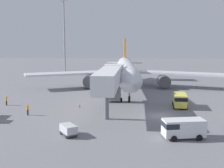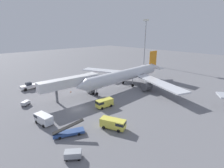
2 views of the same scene
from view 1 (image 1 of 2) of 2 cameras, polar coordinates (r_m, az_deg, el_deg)
The scene contains 10 objects.
ground_plane at distance 43.63m, azimuth 9.65°, elevation -6.30°, with size 300.00×300.00×0.00m, color slate.
airplane_at_gate at distance 67.42m, azimuth 2.91°, elevation 2.62°, with size 48.35×44.98×11.88m.
jet_bridge at distance 45.89m, azimuth -0.35°, elevation 1.04°, with size 4.25×19.07×6.86m.
service_van_near_right at distance 34.19m, azimuth 13.77°, elevation -8.38°, with size 4.97×2.91×2.20m.
service_van_far_left at distance 49.77m, azimuth 13.33°, elevation -3.06°, with size 2.71×4.97×2.27m.
baggage_cart_near_center at distance 34.62m, azimuth -8.63°, elevation -8.92°, with size 2.41×2.71×1.31m.
ground_crew_worker_foreground at distance 53.28m, azimuth -20.20°, elevation -3.07°, with size 0.33×0.33×1.64m.
ground_crew_worker_midground at distance 45.25m, azimuth -16.37°, elevation -4.81°, with size 0.45×0.45×1.72m.
safety_cone_alpha at distance 49.13m, azimuth -6.45°, elevation -4.26°, with size 0.35×0.35×0.54m.
apron_light_mast at distance 111.05m, azimuth -9.50°, elevation 12.14°, with size 2.40×2.40×26.78m.
Camera 1 is at (-5.70, -41.84, 10.98)m, focal length 46.14 mm.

